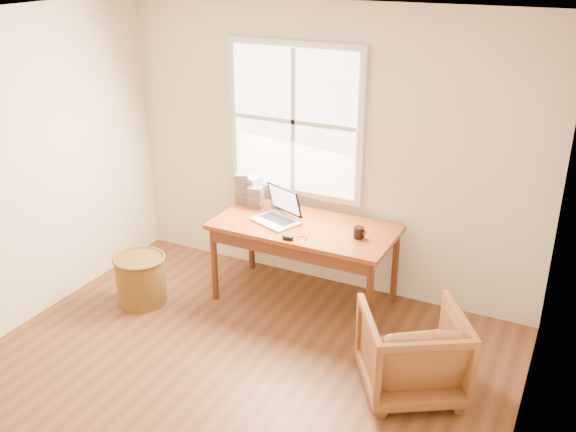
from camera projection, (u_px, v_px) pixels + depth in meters
name	position (u px, v px, depth m)	size (l,w,h in m)	color
room_shell	(193.00, 236.00, 4.05)	(4.04, 4.54, 2.64)	brown
desk	(305.00, 227.00, 5.62)	(1.60, 0.80, 0.04)	brown
armchair	(412.00, 351.00, 4.60)	(0.70, 0.72, 0.65)	brown
wicker_stool	(141.00, 280.00, 5.79)	(0.44, 0.44, 0.44)	brown
laptop	(275.00, 208.00, 5.61)	(0.36, 0.38, 0.27)	silver
mouse	(288.00, 237.00, 5.34)	(0.11, 0.07, 0.04)	black
coffee_mug	(359.00, 233.00, 5.35)	(0.09, 0.09, 0.10)	black
cd_stack_a	(253.00, 190.00, 6.02)	(0.14, 0.12, 0.27)	silver
cd_stack_b	(256.00, 197.00, 5.96)	(0.13, 0.11, 0.20)	#29292E
cd_stack_c	(243.00, 189.00, 6.04)	(0.13, 0.11, 0.29)	gray
cd_stack_d	(279.00, 199.00, 5.95)	(0.13, 0.12, 0.17)	#ABB0B7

